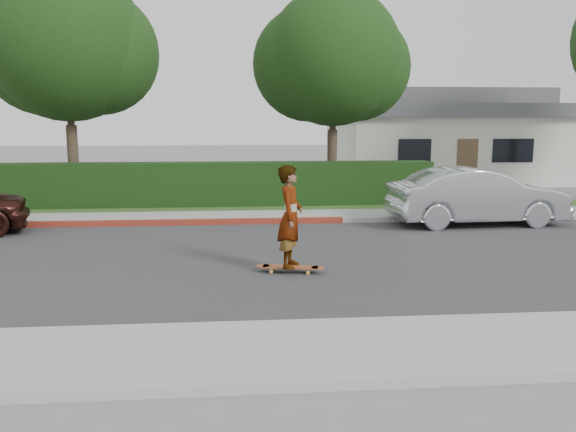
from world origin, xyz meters
name	(u,v)px	position (x,y,z in m)	size (l,w,h in m)	color
ground	(330,258)	(0.00, 0.00, 0.00)	(120.00, 120.00, 0.00)	slate
road	(330,258)	(0.00, 0.00, 0.01)	(60.00, 8.00, 0.01)	#2D2D30
curb_near	(378,325)	(0.00, -4.10, 0.07)	(60.00, 0.20, 0.15)	#9E9E99
sidewalk_near	(396,353)	(0.00, -5.00, 0.06)	(60.00, 1.60, 0.12)	gray
curb_far	(307,221)	(0.00, 4.10, 0.07)	(60.00, 0.20, 0.15)	#9E9E99
curb_red_section	(124,223)	(-5.00, 4.10, 0.08)	(12.00, 0.21, 0.15)	maroon
sidewalk_far	(303,216)	(0.00, 5.00, 0.06)	(60.00, 1.60, 0.12)	gray
planting_strip	(298,208)	(0.00, 6.60, 0.05)	(60.00, 1.60, 0.10)	#2D4C1E
hedge	(205,185)	(-3.00, 7.20, 0.75)	(15.00, 1.00, 1.50)	black
tree_left	(67,47)	(-7.51, 8.69, 5.26)	(5.99, 5.21, 8.00)	#33261C
tree_center	(332,62)	(1.49, 9.19, 4.90)	(5.66, 4.84, 7.44)	#33261C
house	(440,137)	(8.00, 16.00, 2.10)	(10.60, 8.60, 4.30)	beige
skateboard	(290,267)	(-0.93, -1.11, 0.11)	(1.30, 0.51, 0.12)	gold
skateboarder	(290,217)	(-0.93, -1.11, 1.07)	(0.69, 0.45, 1.89)	white
car_silver	(477,196)	(4.61, 3.50, 0.78)	(1.66, 4.76, 1.57)	#B5B7BD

